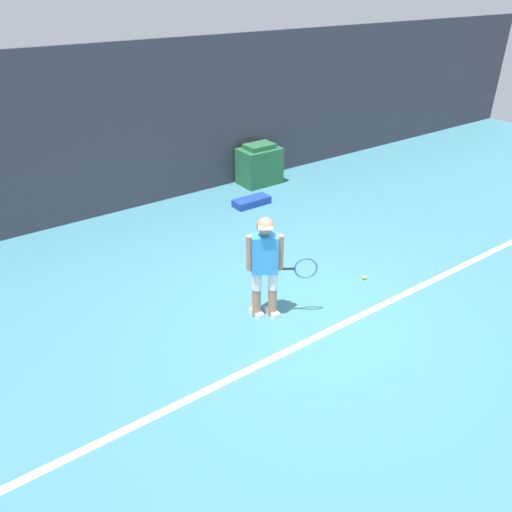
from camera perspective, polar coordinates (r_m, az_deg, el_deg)
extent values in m
plane|color=teal|center=(7.05, 6.31, -6.53)|extent=(24.00, 24.00, 0.00)
cube|color=#383842|center=(10.21, -12.08, 14.29)|extent=(24.00, 0.10, 3.12)
cube|color=white|center=(6.79, 8.82, -8.27)|extent=(21.60, 0.10, 0.01)
cylinder|color=#A37556|center=(6.84, 0.05, -5.32)|extent=(0.12, 0.12, 0.44)
cylinder|color=white|center=(6.64, 0.05, -2.78)|extent=(0.14, 0.14, 0.27)
cube|color=white|center=(6.95, 0.05, -6.55)|extent=(0.10, 0.24, 0.08)
cylinder|color=#A37556|center=(6.85, 1.90, -5.27)|extent=(0.12, 0.12, 0.44)
cylinder|color=white|center=(6.66, 1.95, -2.74)|extent=(0.14, 0.14, 0.27)
cube|color=white|center=(6.96, 1.87, -6.49)|extent=(0.10, 0.24, 0.08)
cube|color=#338CE0|center=(6.44, 1.03, 0.25)|extent=(0.39, 0.35, 0.53)
sphere|color=#A37556|center=(6.26, 1.06, 3.48)|extent=(0.22, 0.22, 0.22)
cube|color=white|center=(6.16, 1.12, 3.24)|extent=(0.22, 0.20, 0.02)
cylinder|color=#A37556|center=(6.43, -0.72, 0.33)|extent=(0.09, 0.09, 0.50)
cylinder|color=#A37556|center=(6.45, 2.78, 0.41)|extent=(0.09, 0.09, 0.50)
cylinder|color=black|center=(6.58, 3.60, -1.46)|extent=(0.19, 0.14, 0.03)
torus|color=#2851B2|center=(6.61, 5.72, -1.41)|extent=(0.27, 0.19, 0.31)
sphere|color=#D1E533|center=(7.92, 12.29, -2.40)|extent=(0.07, 0.07, 0.07)
cube|color=#28663D|center=(11.31, 0.39, 10.25)|extent=(0.90, 0.63, 0.80)
cube|color=#28663D|center=(11.17, 0.40, 12.44)|extent=(0.63, 0.44, 0.10)
cube|color=#1E3D99|center=(10.27, -0.51, 6.24)|extent=(0.77, 0.33, 0.15)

